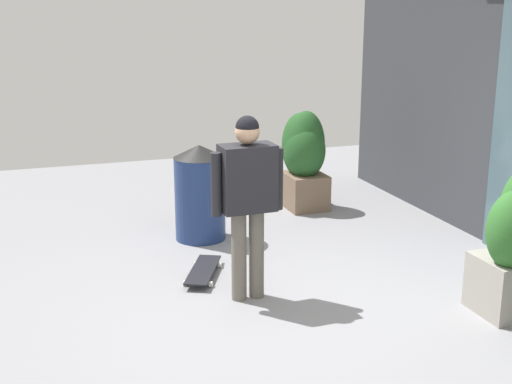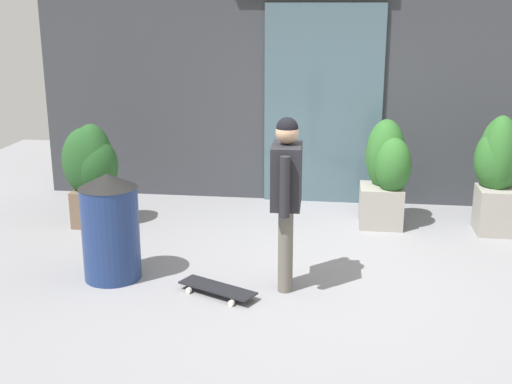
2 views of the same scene
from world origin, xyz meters
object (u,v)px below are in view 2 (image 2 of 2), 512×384
skateboard (217,288)px  planter_box_mid (92,169)px  trash_bin (110,226)px  planter_box_left (500,169)px  skateboarder (286,186)px  planter_box_right (386,172)px

skateboard → planter_box_mid: (-1.82, 1.77, 0.62)m
trash_bin → planter_box_left: bearing=25.8°
planter_box_left → trash_bin: 4.38m
skateboard → planter_box_left: bearing=-117.2°
planter_box_mid → trash_bin: (0.75, -1.51, -0.16)m
skateboarder → planter_box_mid: bearing=-34.0°
skateboarder → trash_bin: skateboarder is taller
skateboard → trash_bin: bearing=12.5°
skateboard → planter_box_mid: bearing=-18.3°
skateboard → planter_box_left: 3.65m
skateboard → planter_box_left: (2.87, 2.16, 0.67)m
planter_box_left → planter_box_right: bearing=177.3°
skateboarder → planter_box_left: bearing=-141.8°
planter_box_right → trash_bin: (-2.67, -1.96, -0.13)m
skateboard → planter_box_mid: 2.61m
skateboard → trash_bin: trash_bin is taller
skateboarder → planter_box_mid: size_ratio=1.32×
planter_box_left → trash_bin: planter_box_left is taller
skateboard → planter_box_right: size_ratio=0.61×
skateboard → planter_box_mid: size_ratio=0.63×
skateboarder → skateboard: skateboarder is taller
planter_box_left → planter_box_right: planter_box_left is taller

